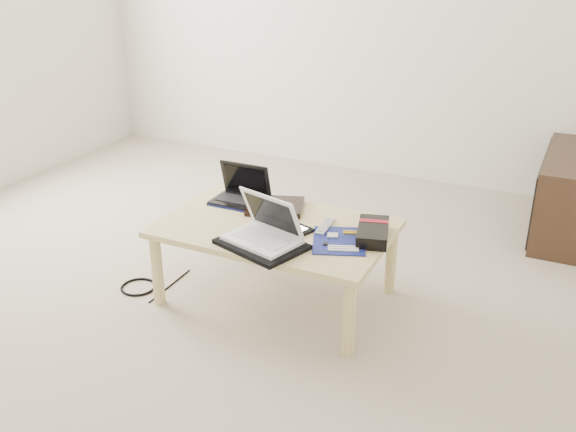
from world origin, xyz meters
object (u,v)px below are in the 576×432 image
at_px(coffee_table, 276,235).
at_px(gpu_box, 373,232).
at_px(white_laptop, 265,231).
at_px(media_cabinet, 574,195).
at_px(netbook, 241,194).

distance_m(coffee_table, gpu_box, 0.48).
height_order(coffee_table, gpu_box, gpu_box).
relative_size(coffee_table, white_laptop, 2.98).
relative_size(media_cabinet, white_laptop, 2.44).
relative_size(netbook, gpu_box, 0.93).
height_order(white_laptop, gpu_box, white_laptop).
bearing_deg(media_cabinet, gpu_box, -120.23).
xyz_separation_m(coffee_table, white_laptop, (0.05, -0.20, 0.11)).
bearing_deg(coffee_table, netbook, 146.84).
bearing_deg(netbook, coffee_table, -33.16).
height_order(coffee_table, netbook, netbook).
bearing_deg(white_laptop, coffee_table, 103.27).
xyz_separation_m(netbook, gpu_box, (0.77, -0.12, -0.01)).
bearing_deg(gpu_box, coffee_table, -171.35).
height_order(media_cabinet, netbook, netbook).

